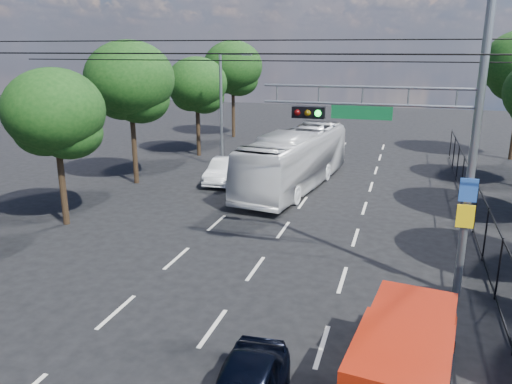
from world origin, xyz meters
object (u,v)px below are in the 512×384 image
at_px(white_van, 225,170).
at_px(white_bus, 295,160).
at_px(red_pickup, 405,358).
at_px(signal_mast, 431,124).

bearing_deg(white_van, white_bus, -3.69).
distance_m(red_pickup, white_bus, 17.21).
bearing_deg(signal_mast, white_bus, 120.62).
bearing_deg(white_bus, white_van, -171.96).
distance_m(signal_mast, white_van, 15.54).
bearing_deg(signal_mast, white_van, 134.22).
height_order(signal_mast, white_bus, signal_mast).
xyz_separation_m(red_pickup, white_bus, (-6.02, 16.12, 0.54)).
relative_size(signal_mast, white_van, 2.31).
relative_size(red_pickup, white_van, 1.29).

